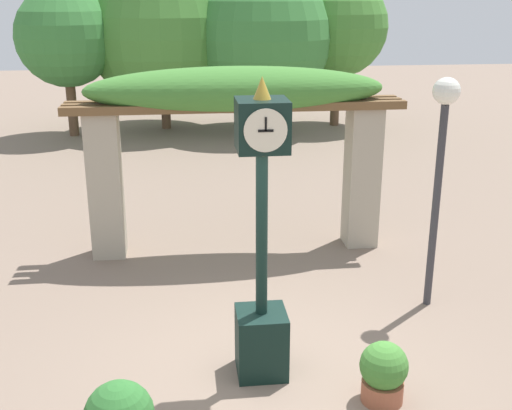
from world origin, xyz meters
The scene contains 6 objects.
ground_plane centered at (0.00, 0.00, 0.00)m, with size 60.00×60.00×0.00m, color #7F6B5B.
pedestal_clock centered at (-0.06, 0.06, 1.37)m, with size 0.54×0.56×3.26m.
pergola centered at (0.00, 3.69, 2.25)m, with size 5.21×1.11×2.96m.
potted_plant_near_right centered at (1.11, -0.62, 0.34)m, with size 0.50×0.50×0.66m.
lamp_post centered at (2.38, 1.42, 2.25)m, with size 0.34×0.34×3.05m.
tree_line centered at (0.11, 13.38, 2.80)m, with size 10.86×4.87×4.97m.
Camera 1 is at (-0.85, -6.09, 4.03)m, focal length 45.00 mm.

